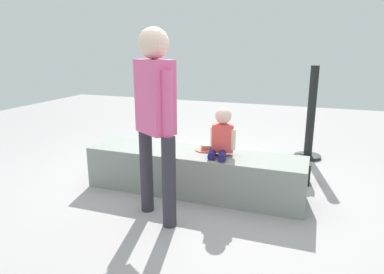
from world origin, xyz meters
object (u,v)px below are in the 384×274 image
object	(u,v)px
cake_plate	(206,148)
gift_bag	(216,155)
cake_box_white	(197,153)
adult_standing	(155,109)
party_cup_red	(170,153)
handbag_black_leather	(297,172)
child_seated	(222,135)
water_bottle_near_gift	(158,154)

from	to	relation	value
cake_plate	gift_bag	distance (m)	0.82
gift_bag	cake_box_white	xyz separation A→B (m)	(-0.34, 0.23, -0.08)
adult_standing	cake_plate	world-z (taller)	adult_standing
party_cup_red	cake_box_white	bearing A→B (deg)	8.02
cake_plate	party_cup_red	world-z (taller)	cake_plate
cake_plate	handbag_black_leather	size ratio (longest dim) A/B	0.64
child_seated	cake_plate	xyz separation A→B (m)	(-0.20, 0.11, -0.19)
cake_box_white	handbag_black_leather	bearing A→B (deg)	-17.96
cake_plate	gift_bag	size ratio (longest dim) A/B	0.66
gift_bag	water_bottle_near_gift	xyz separation A→B (m)	(-0.80, -0.05, -0.05)
child_seated	cake_box_white	distance (m)	1.40
cake_plate	gift_bag	bearing A→B (deg)	98.06
adult_standing	water_bottle_near_gift	world-z (taller)	adult_standing
water_bottle_near_gift	handbag_black_leather	world-z (taller)	handbag_black_leather
child_seated	cake_box_white	bearing A→B (deg)	120.55
child_seated	party_cup_red	xyz separation A→B (m)	(-1.03, 1.04, -0.61)
adult_standing	handbag_black_leather	distance (m)	1.93
child_seated	handbag_black_leather	xyz separation A→B (m)	(0.72, 0.66, -0.53)
cake_box_white	water_bottle_near_gift	bearing A→B (deg)	-147.91
water_bottle_near_gift	handbag_black_leather	size ratio (longest dim) A/B	0.65
water_bottle_near_gift	cake_box_white	bearing A→B (deg)	32.09
child_seated	handbag_black_leather	size ratio (longest dim) A/B	1.38
party_cup_red	cake_box_white	world-z (taller)	cake_box_white
party_cup_red	handbag_black_leather	distance (m)	1.79
cake_plate	water_bottle_near_gift	xyz separation A→B (m)	(-0.90, 0.70, -0.36)
adult_standing	water_bottle_near_gift	xyz separation A→B (m)	(-0.70, 1.45, -0.90)
child_seated	water_bottle_near_gift	distance (m)	1.48
adult_standing	cake_plate	distance (m)	0.95
cake_box_white	party_cup_red	bearing A→B (deg)	-171.98
adult_standing	water_bottle_near_gift	bearing A→B (deg)	115.65
child_seated	party_cup_red	world-z (taller)	child_seated
child_seated	water_bottle_near_gift	world-z (taller)	child_seated
adult_standing	party_cup_red	xyz separation A→B (m)	(-0.62, 1.68, -0.95)
gift_bag	party_cup_red	size ratio (longest dim) A/B	3.43
cake_plate	cake_box_white	distance (m)	1.15
cake_plate	cake_box_white	bearing A→B (deg)	114.35
cake_box_white	handbag_black_leather	distance (m)	1.44
adult_standing	gift_bag	world-z (taller)	adult_standing
adult_standing	cake_box_white	distance (m)	1.98
gift_bag	cake_box_white	distance (m)	0.42
handbag_black_leather	gift_bag	bearing A→B (deg)	168.48
child_seated	gift_bag	world-z (taller)	child_seated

